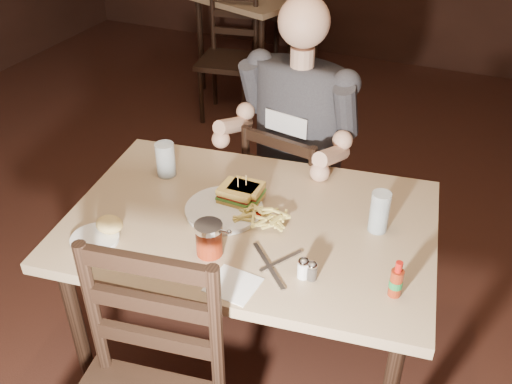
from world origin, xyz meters
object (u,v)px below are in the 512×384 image
at_px(bg_table, 258,4).
at_px(glass_left, 166,160).
at_px(chair_far, 296,202).
at_px(hot_sauce, 397,279).
at_px(bg_chair_near, 228,61).
at_px(dinner_plate, 224,211).
at_px(side_plate, 95,240).
at_px(syrup_dispenser, 209,239).
at_px(main_table, 250,238).
at_px(diner, 295,113).
at_px(bg_chair_far, 283,10).
at_px(glass_right, 379,212).

bearing_deg(bg_table, glass_left, -74.85).
height_order(chair_far, hot_sauce, hot_sauce).
bearing_deg(bg_chair_near, hot_sauce, -63.58).
distance_m(dinner_plate, side_plate, 0.44).
height_order(chair_far, syrup_dispenser, syrup_dispenser).
distance_m(main_table, syrup_dispenser, 0.25).
height_order(bg_table, bg_chair_near, bg_chair_near).
bearing_deg(glass_left, main_table, -18.47).
relative_size(main_table, side_plate, 8.72).
xyz_separation_m(bg_table, diner, (1.02, -2.04, 0.22)).
xyz_separation_m(bg_chair_near, glass_left, (0.67, -1.93, 0.41)).
bearing_deg(side_plate, bg_table, 102.81).
relative_size(main_table, glass_left, 10.00).
height_order(chair_far, bg_chair_far, bg_chair_far).
distance_m(hot_sauce, syrup_dispenser, 0.57).
bearing_deg(diner, glass_right, -35.12).
bearing_deg(main_table, glass_left, 161.53).
bearing_deg(chair_far, dinner_plate, 95.09).
bearing_deg(glass_left, bg_chair_far, 102.50).
xyz_separation_m(main_table, bg_table, (-1.07, 2.62, -0.01)).
bearing_deg(bg_chair_far, main_table, 119.78).
xyz_separation_m(main_table, diner, (-0.05, 0.58, 0.21)).
xyz_separation_m(bg_chair_far, syrup_dispenser, (1.03, -3.38, 0.34)).
xyz_separation_m(bg_table, glass_left, (0.67, -2.48, 0.16)).
bearing_deg(main_table, dinner_plate, 179.30).
distance_m(bg_table, bg_chair_far, 0.58).
bearing_deg(bg_chair_far, bg_table, 101.04).
bearing_deg(dinner_plate, glass_right, 12.35).
bearing_deg(hot_sauce, bg_chair_far, 115.57).
xyz_separation_m(hot_sauce, side_plate, (-0.93, -0.14, -0.05)).
height_order(bg_table, chair_far, chair_far).
height_order(bg_chair_near, dinner_plate, bg_chair_near).
relative_size(glass_right, hot_sauce, 1.19).
relative_size(dinner_plate, syrup_dispenser, 2.32).
bearing_deg(main_table, diner, 95.04).
relative_size(dinner_plate, hot_sauce, 2.15).
bearing_deg(main_table, chair_far, 93.89).
bearing_deg(hot_sauce, side_plate, -171.70).
xyz_separation_m(bg_table, dinner_plate, (0.98, -2.62, 0.10)).
relative_size(glass_left, syrup_dispenser, 1.18).
height_order(chair_far, diner, diner).
distance_m(main_table, dinner_plate, 0.13).
distance_m(chair_far, glass_right, 0.80).
height_order(main_table, bg_chair_near, bg_chair_near).
bearing_deg(hot_sauce, dinner_plate, 164.82).
xyz_separation_m(bg_chair_far, side_plate, (0.66, -3.47, 0.29)).
bearing_deg(chair_far, bg_chair_near, -44.22).
height_order(bg_chair_near, side_plate, bg_chair_near).
relative_size(dinner_plate, glass_right, 1.80).
bearing_deg(main_table, syrup_dispenser, -102.39).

